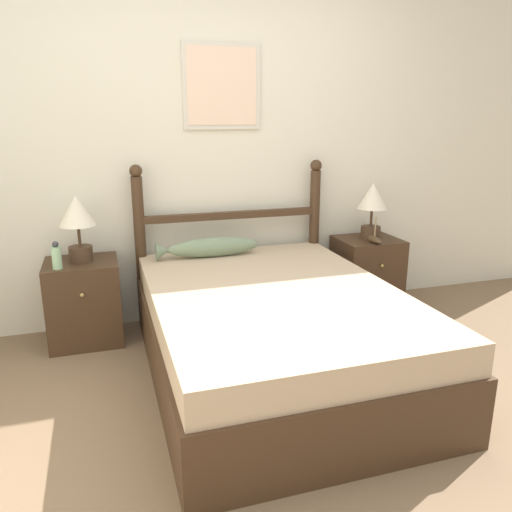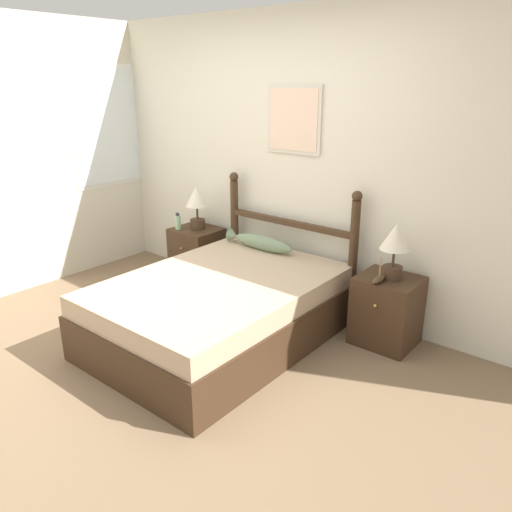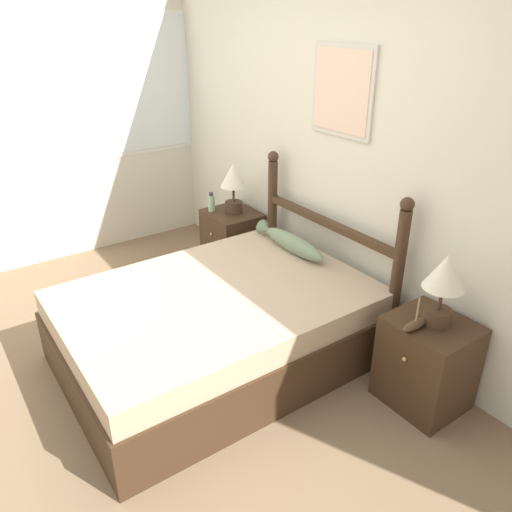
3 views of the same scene
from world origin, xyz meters
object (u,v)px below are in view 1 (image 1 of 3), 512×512
object	(u,v)px
bed	(274,332)
nightstand_right	(366,273)
model_boat	(375,239)
nightstand_left	(84,302)
table_lamp_right	(372,203)
table_lamp_left	(77,219)
bottle	(57,257)
fish_pillow	(208,248)

from	to	relation	value
bed	nightstand_right	size ratio (longest dim) A/B	3.50
nightstand_right	model_boat	size ratio (longest dim) A/B	2.81
nightstand_left	table_lamp_right	size ratio (longest dim) A/B	1.29
bed	nightstand_right	distance (m)	1.31
nightstand_right	model_boat	distance (m)	0.33
nightstand_right	table_lamp_left	distance (m)	2.16
bottle	fish_pillow	world-z (taller)	bottle
bottle	model_boat	bearing A→B (deg)	-0.07
nightstand_left	table_lamp_right	world-z (taller)	table_lamp_right
model_boat	fish_pillow	world-z (taller)	model_boat
nightstand_right	bottle	bearing A→B (deg)	-176.70
nightstand_right	table_lamp_right	world-z (taller)	table_lamp_right
model_boat	table_lamp_left	bearing A→B (deg)	175.94
nightstand_right	nightstand_left	bearing A→B (deg)	180.00
nightstand_right	table_lamp_right	size ratio (longest dim) A/B	1.29
bed	nightstand_right	bearing A→B (deg)	36.99
table_lamp_right	fish_pillow	bearing A→B (deg)	-178.96
nightstand_right	fish_pillow	world-z (taller)	fish_pillow
bed	table_lamp_left	distance (m)	1.43
bed	fish_pillow	world-z (taller)	fish_pillow
table_lamp_left	bottle	world-z (taller)	table_lamp_left
bottle	table_lamp_right	bearing A→B (deg)	3.29
nightstand_right	table_lamp_left	size ratio (longest dim) A/B	1.29
nightstand_right	model_boat	world-z (taller)	model_boat
bed	nightstand_right	xyz separation A→B (m)	(1.05, 0.79, 0.02)
bed	table_lamp_left	size ratio (longest dim) A/B	4.52
bed	table_lamp_right	distance (m)	1.44
nightstand_right	model_boat	bearing A→B (deg)	-101.36
bottle	bed	bearing A→B (deg)	-29.34
bed	nightstand_left	world-z (taller)	nightstand_left
nightstand_left	fish_pillow	size ratio (longest dim) A/B	0.77
model_boat	bed	bearing A→B (deg)	-147.20
bottle	fish_pillow	bearing A→B (deg)	6.24
bed	bottle	world-z (taller)	bottle
bed	bottle	size ratio (longest dim) A/B	11.10
table_lamp_left	nightstand_left	bearing A→B (deg)	-113.25
table_lamp_left	table_lamp_right	size ratio (longest dim) A/B	1.00
bed	model_boat	distance (m)	1.25
bed	fish_pillow	xyz separation A→B (m)	(-0.21, 0.77, 0.33)
table_lamp_right	fish_pillow	distance (m)	1.29
table_lamp_right	fish_pillow	world-z (taller)	table_lamp_right
bottle	fish_pillow	xyz separation A→B (m)	(0.96, 0.11, -0.04)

